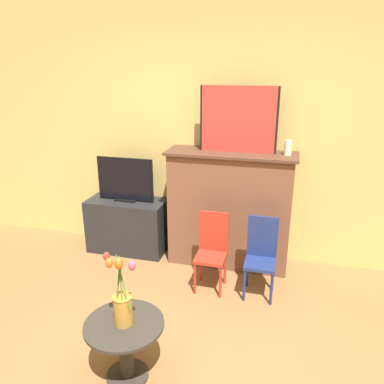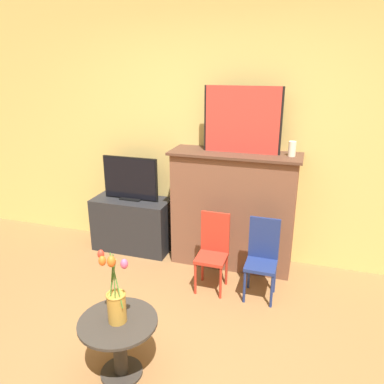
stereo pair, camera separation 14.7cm
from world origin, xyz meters
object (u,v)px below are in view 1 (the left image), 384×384
Objects in this scene: chair_red at (212,247)px; vase_tulips at (122,302)px; painting at (238,120)px; chair_blue at (261,253)px; tv_monitor at (125,180)px.

chair_red is 1.42× the size of vase_tulips.
painting reaches higher than chair_blue.
painting is 1.44× the size of vase_tulips.
tv_monitor is at bearing -178.99° from painting.
vase_tulips is (-0.77, -1.24, 0.20)m from chair_blue.
vase_tulips reaches higher than chair_blue.
chair_red and chair_blue have the same top height.
chair_blue is (0.32, -0.50, -1.11)m from painting.
chair_blue is (1.51, -0.48, -0.42)m from tv_monitor.
chair_blue is at bearing 0.85° from chair_red.
painting reaches higher than vase_tulips.
painting is 1.23m from chair_red.
tv_monitor is 1.22× the size of vase_tulips.
chair_blue is 1.42× the size of vase_tulips.
painting is 1.02× the size of chair_blue.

